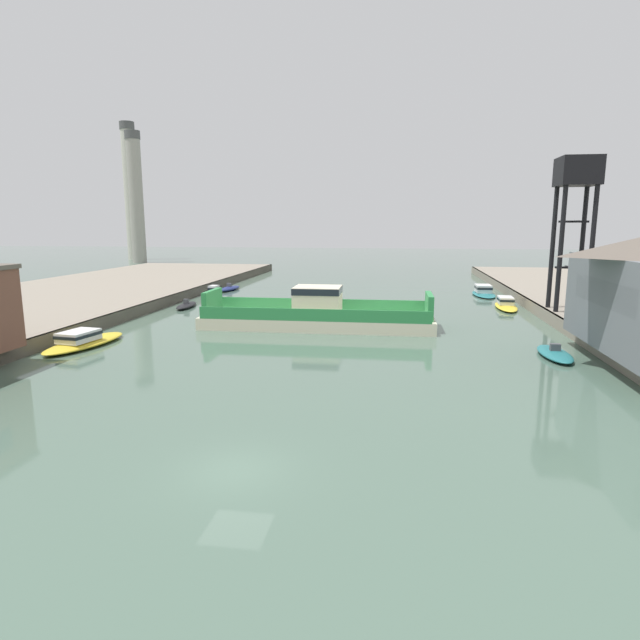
{
  "coord_description": "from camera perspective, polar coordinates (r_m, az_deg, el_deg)",
  "views": [
    {
      "loc": [
        6.12,
        -18.35,
        9.48
      ],
      "look_at": [
        0.0,
        22.17,
        2.0
      ],
      "focal_mm": 29.34,
      "sensor_mm": 36.0,
      "label": 1
    }
  ],
  "objects": [
    {
      "name": "smokestack_distant_a",
      "position": [
        154.96,
        -19.95,
        13.35
      ],
      "size": [
        3.86,
        3.86,
        36.43
      ],
      "color": "beige",
      "rests_on": "ground"
    },
    {
      "name": "moored_boat_near_right",
      "position": [
        45.17,
        -24.44,
        -2.06
      ],
      "size": [
        3.98,
        8.71,
        1.37
      ],
      "color": "yellow",
      "rests_on": "ground"
    },
    {
      "name": "moored_boat_mid_right",
      "position": [
        41.68,
        24.22,
        -3.37
      ],
      "size": [
        2.11,
        5.56,
        1.0
      ],
      "color": "#237075",
      "rests_on": "ground"
    },
    {
      "name": "smokestack_distant_b",
      "position": [
        142.01,
        -19.45,
        12.85
      ],
      "size": [
        3.73,
        3.73,
        32.2
      ],
      "color": "#9E998E",
      "rests_on": "ground"
    },
    {
      "name": "crane_tower",
      "position": [
        56.51,
        26.19,
        12.72
      ],
      "size": [
        3.58,
        3.58,
        14.55
      ],
      "color": "black",
      "rests_on": "quay_right"
    },
    {
      "name": "moored_boat_upstream_a",
      "position": [
        70.97,
        -11.56,
        2.92
      ],
      "size": [
        1.55,
        4.95,
        1.53
      ],
      "color": "navy",
      "rests_on": "ground"
    },
    {
      "name": "chain_ferry",
      "position": [
        49.2,
        -0.25,
        0.58
      ],
      "size": [
        21.66,
        6.9,
        3.81
      ],
      "color": "beige",
      "rests_on": "ground"
    },
    {
      "name": "moored_boat_far_left",
      "position": [
        62.66,
        -14.37,
        1.56
      ],
      "size": [
        2.11,
        5.59,
        1.01
      ],
      "color": "black",
      "rests_on": "ground"
    },
    {
      "name": "moored_boat_upstream_b",
      "position": [
        64.11,
        19.6,
        1.66
      ],
      "size": [
        2.67,
        8.09,
        1.26
      ],
      "color": "yellow",
      "rests_on": "ground"
    },
    {
      "name": "moored_boat_near_left",
      "position": [
        77.71,
        -9.86,
        3.41
      ],
      "size": [
        2.52,
        6.06,
        1.09
      ],
      "color": "navy",
      "rests_on": "ground"
    },
    {
      "name": "ground_plane",
      "position": [
        21.54,
        -9.19,
        -15.9
      ],
      "size": [
        400.0,
        400.0,
        0.0
      ],
      "primitive_type": "plane",
      "color": "#4C6656"
    },
    {
      "name": "moored_boat_far_right",
      "position": [
        74.93,
        17.4,
        3.01
      ],
      "size": [
        2.88,
        8.28,
        1.39
      ],
      "color": "#237075",
      "rests_on": "ground"
    }
  ]
}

